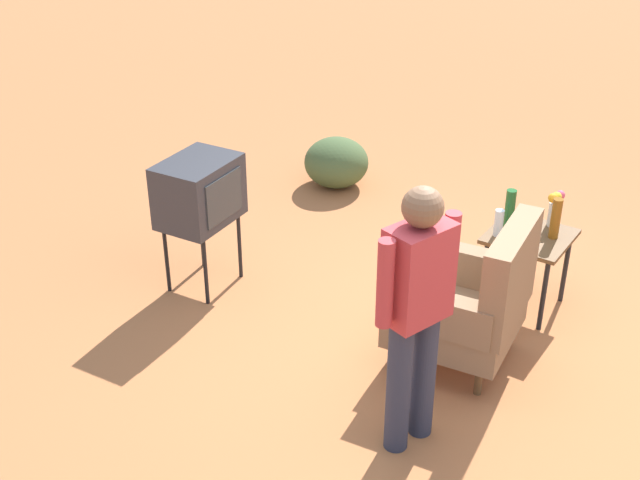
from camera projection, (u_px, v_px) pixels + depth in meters
ground_plane at (459, 366)px, 5.55m from camera, size 60.00×60.00×0.00m
armchair at (472, 301)px, 5.33m from camera, size 0.85×0.86×1.06m
side_table at (529, 245)px, 5.95m from camera, size 0.56×0.56×0.59m
tv_on_stand at (199, 192)px, 6.09m from camera, size 0.63×0.49×1.03m
person_standing at (416, 305)px, 4.49m from camera, size 0.55×0.32×1.64m
bottle_wine_green at (510, 211)px, 5.89m from camera, size 0.07×0.07×0.32m
bottle_tall_amber at (556, 218)px, 5.80m from camera, size 0.07×0.07×0.30m
bottle_short_clear at (499, 223)px, 5.85m from camera, size 0.06×0.06×0.20m
flower_vase at (555, 207)px, 5.96m from camera, size 0.14×0.10×0.27m
shrub_mid at (336, 162)px, 7.93m from camera, size 0.61×0.61×0.47m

